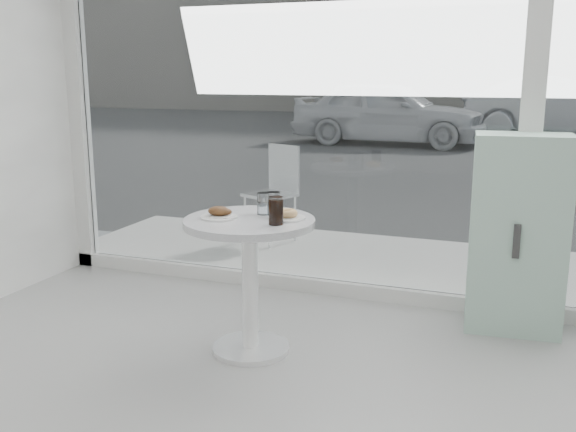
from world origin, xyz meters
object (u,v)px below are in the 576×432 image
at_px(plate_fritter, 220,214).
at_px(water_tumbler_b, 273,205).
at_px(mint_cabinet, 517,234).
at_px(car_silver, 557,108).
at_px(car_white, 389,112).
at_px(main_table, 250,257).
at_px(patio_chair, 276,187).
at_px(water_tumbler_a, 264,205).
at_px(cola_glass, 276,211).
at_px(plate_donut, 287,215).

xyz_separation_m(plate_fritter, water_tumbler_b, (0.24, 0.19, 0.03)).
xyz_separation_m(mint_cabinet, car_silver, (0.63, 12.97, 0.14)).
bearing_deg(water_tumbler_b, car_white, 98.45).
relative_size(main_table, mint_cabinet, 0.64).
xyz_separation_m(patio_chair, water_tumbler_a, (0.75, -2.06, 0.28)).
height_order(patio_chair, car_white, car_white).
relative_size(mint_cabinet, car_silver, 0.27).
xyz_separation_m(water_tumbler_b, cola_glass, (0.10, -0.22, 0.01)).
distance_m(main_table, water_tumbler_a, 0.31).
height_order(car_silver, water_tumbler_a, car_silver).
bearing_deg(car_silver, cola_glass, 169.36).
relative_size(plate_fritter, water_tumbler_a, 1.66).
distance_m(car_silver, water_tumbler_a, 13.86).
bearing_deg(water_tumbler_a, car_silver, 81.83).
height_order(mint_cabinet, water_tumbler_a, mint_cabinet).
distance_m(plate_fritter, plate_donut, 0.37).
relative_size(patio_chair, car_white, 0.21).
distance_m(plate_donut, water_tumbler_b, 0.14).
distance_m(car_white, water_tumbler_a, 11.06).
distance_m(main_table, car_white, 11.19).
height_order(mint_cabinet, car_silver, car_silver).
bearing_deg(water_tumbler_a, mint_cabinet, 29.17).
relative_size(patio_chair, water_tumbler_b, 6.79).
relative_size(plate_donut, water_tumbler_a, 1.67).
bearing_deg(plate_donut, cola_glass, -93.48).
distance_m(water_tumbler_a, cola_glass, 0.26).
xyz_separation_m(car_silver, water_tumbler_b, (-1.92, -13.71, 0.09)).
distance_m(main_table, plate_donut, 0.31).
xyz_separation_m(plate_fritter, plate_donut, (0.35, 0.11, -0.01)).
bearing_deg(water_tumbler_b, mint_cabinet, 29.68).
xyz_separation_m(plate_donut, water_tumbler_b, (-0.11, 0.08, 0.04)).
relative_size(plate_fritter, water_tumbler_b, 1.60).
relative_size(water_tumbler_a, water_tumbler_b, 0.96).
distance_m(car_white, plate_donut, 11.15).
xyz_separation_m(main_table, patio_chair, (-0.71, 2.19, -0.01)).
distance_m(plate_fritter, water_tumbler_b, 0.31).
xyz_separation_m(mint_cabinet, car_white, (-2.91, 10.20, 0.11)).
distance_m(mint_cabinet, plate_fritter, 1.80).
height_order(plate_fritter, water_tumbler_a, water_tumbler_a).
bearing_deg(patio_chair, cola_glass, -44.55).
bearing_deg(main_table, patio_chair, 108.04).
height_order(main_table, car_silver, car_silver).
height_order(main_table, car_white, car_white).
height_order(car_silver, plate_fritter, car_silver).
relative_size(main_table, plate_donut, 3.77).
bearing_deg(plate_donut, water_tumbler_a, 157.04).
distance_m(water_tumbler_b, cola_glass, 0.24).
bearing_deg(patio_chair, water_tumbler_a, -46.27).
bearing_deg(main_table, water_tumbler_b, 60.04).
relative_size(patio_chair, water_tumbler_a, 7.07).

